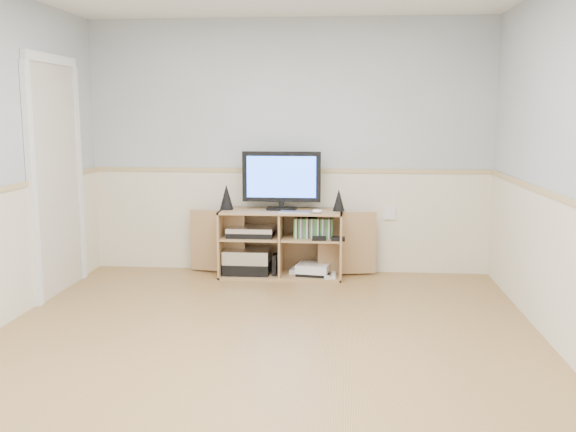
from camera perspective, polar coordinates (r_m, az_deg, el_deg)
The scene contains 11 objects.
room at distance 4.30m, azimuth -3.11°, elevation 4.28°, with size 4.04×4.54×2.54m.
media_cabinet at distance 6.32m, azimuth -0.57°, elevation -2.28°, with size 1.85×0.45×0.65m.
monitor at distance 6.22m, azimuth -0.58°, elevation 3.36°, with size 0.76×0.18×0.57m.
speaker_left at distance 6.29m, azimuth -5.49°, elevation 1.70°, with size 0.13×0.13×0.25m, color black.
speaker_right at distance 6.19m, azimuth 4.53°, elevation 1.43°, with size 0.12×0.12×0.21m, color black.
keyboard at distance 6.06m, azimuth 0.61°, elevation 0.34°, with size 0.30×0.12×0.01m, color white.
mouse at distance 6.05m, azimuth 2.61°, elevation 0.43°, with size 0.10×0.06×0.04m, color white.
av_components at distance 6.33m, azimuth -3.51°, elevation -3.33°, with size 0.52×0.33×0.47m.
game_consoles at distance 6.29m, azimuth 2.15°, elevation -4.79°, with size 0.46×0.31×0.11m.
game_cases at distance 6.20m, azimuth 2.28°, elevation -1.08°, with size 0.38×0.14×0.19m, color #3F8C3F.
wall_outlet at distance 6.44m, azimuth 8.98°, elevation 0.24°, with size 0.12×0.03×0.12m, color white.
Camera 1 is at (0.55, -4.12, 1.57)m, focal length 40.00 mm.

